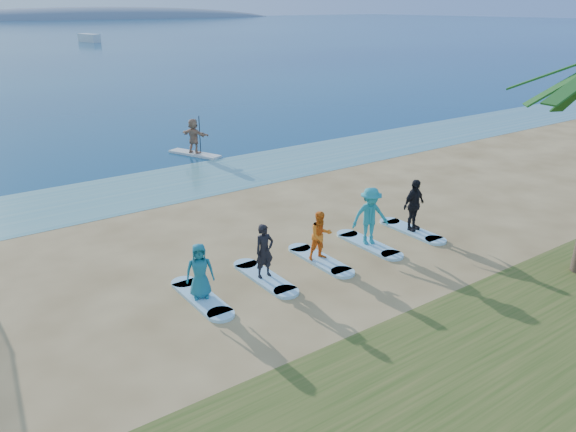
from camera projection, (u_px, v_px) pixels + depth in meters
ground at (300, 280)px, 15.92m from camera, size 600.00×600.00×0.00m
shallow_water at (153, 187)px, 23.89m from camera, size 600.00×600.00×0.00m
island_ridge at (103, 18)px, 295.56m from camera, size 220.00×56.00×18.00m
paddleboard at (195, 154)px, 29.02m from camera, size 1.78×3.04×0.12m
paddleboarder at (194, 136)px, 28.68m from camera, size 1.16×1.71×1.77m
boat_offshore_b at (90, 42)px, 114.02m from camera, size 3.03×6.16×1.59m
surfboard_0 at (201, 298)px, 14.85m from camera, size 0.70×2.20×0.09m
student_0 at (200, 271)px, 14.57m from camera, size 0.86×0.71×1.50m
surfboard_1 at (265, 278)px, 15.95m from camera, size 0.70×2.20×0.09m
student_1 at (264, 251)px, 15.66m from camera, size 0.58×0.39×1.57m
surfboard_2 at (320, 260)px, 17.05m from camera, size 0.70×2.20×0.09m
student_2 at (321, 236)px, 16.77m from camera, size 0.82×0.69×1.51m
surfboard_3 at (369, 244)px, 18.15m from camera, size 0.70×2.20×0.09m
student_3 at (370, 216)px, 17.80m from camera, size 1.38×1.08×1.88m
surfboard_4 at (412, 231)px, 19.25m from camera, size 0.70×2.20×0.09m
student_4 at (414, 205)px, 18.92m from camera, size 1.09×0.56×1.78m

